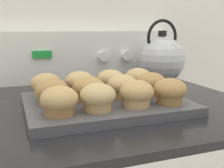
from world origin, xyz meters
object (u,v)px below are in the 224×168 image
(muffin_r0_c3, at_px, (170,91))
(muffin_r2_c0, at_px, (46,85))
(muffin_r0_c2, at_px, (136,94))
(muffin_r1_c1, at_px, (89,89))
(tea_kettle, at_px, (162,59))
(muffin_r0_c1, at_px, (98,97))
(muffin_r2_c1, at_px, (79,82))
(muffin_r0_c0, at_px, (59,101))
(muffin_pan, at_px, (105,104))
(muffin_r2_c3, at_px, (138,78))
(muffin_r2_c2, at_px, (109,80))
(muffin_r1_c2, at_px, (122,86))
(muffin_r1_c3, at_px, (151,84))
(muffin_r1_c0, at_px, (52,92))

(muffin_r0_c3, bearing_deg, muffin_r2_c0, 146.61)
(muffin_r0_c2, bearing_deg, muffin_r2_c0, 136.05)
(muffin_r1_c1, bearing_deg, muffin_r2_c0, 136.93)
(muffin_r1_c1, distance_m, tea_kettle, 0.43)
(muffin_r0_c1, relative_size, tea_kettle, 0.34)
(muffin_r0_c2, relative_size, muffin_r2_c1, 1.00)
(muffin_r0_c2, bearing_deg, muffin_r0_c0, -179.06)
(muffin_pan, distance_m, muffin_r2_c3, 0.17)
(muffin_r2_c2, bearing_deg, muffin_r1_c2, -88.15)
(muffin_r2_c1, bearing_deg, muffin_r0_c0, -115.73)
(muffin_r2_c2, relative_size, muffin_r2_c3, 1.00)
(muffin_r0_c3, bearing_deg, muffin_r0_c2, 177.58)
(muffin_r1_c3, height_order, muffin_r2_c0, same)
(muffin_r1_c1, bearing_deg, muffin_r1_c0, 178.38)
(muffin_r1_c0, bearing_deg, muffin_r2_c2, 25.99)
(muffin_r2_c3, bearing_deg, muffin_r0_c3, -90.54)
(muffin_r1_c2, height_order, muffin_r1_c3, same)
(muffin_pan, distance_m, muffin_r1_c0, 0.14)
(muffin_r1_c3, height_order, muffin_r2_c1, same)
(muffin_r1_c3, bearing_deg, muffin_r1_c2, -178.79)
(muffin_r2_c3, bearing_deg, tea_kettle, 42.63)
(muffin_r1_c0, relative_size, muffin_r2_c2, 1.00)
(muffin_r1_c1, relative_size, muffin_r1_c2, 1.00)
(muffin_r0_c1, bearing_deg, muffin_r0_c0, -178.41)
(muffin_r0_c0, distance_m, muffin_r2_c2, 0.25)
(muffin_r1_c2, distance_m, muffin_r2_c0, 0.20)
(muffin_pan, distance_m, muffin_r0_c2, 0.11)
(muffin_r0_c1, distance_m, muffin_r2_c2, 0.20)
(muffin_pan, bearing_deg, muffin_r1_c1, 179.54)
(muffin_r0_c1, relative_size, muffin_r2_c3, 1.00)
(muffin_r0_c1, bearing_deg, muffin_r2_c0, 117.06)
(muffin_r0_c0, bearing_deg, tea_kettle, 37.64)
(muffin_pan, relative_size, muffin_r1_c1, 5.03)
(muffin_r1_c3, xyz_separation_m, tea_kettle, (0.17, 0.25, 0.04))
(muffin_r2_c2, bearing_deg, muffin_r2_c3, 0.67)
(muffin_r1_c2, bearing_deg, muffin_r2_c2, 91.85)
(muffin_r0_c0, height_order, muffin_r2_c1, same)
(muffin_r0_c2, height_order, muffin_r2_c1, same)
(muffin_r0_c0, bearing_deg, muffin_r1_c3, 19.19)
(muffin_r1_c1, distance_m, muffin_r2_c3, 0.20)
(muffin_r0_c3, bearing_deg, muffin_r2_c1, 134.71)
(muffin_r0_c0, relative_size, muffin_r2_c1, 1.00)
(muffin_r0_c2, xyz_separation_m, muffin_r2_c3, (0.09, 0.18, 0.00))
(muffin_r0_c2, bearing_deg, muffin_pan, 117.02)
(muffin_r0_c0, bearing_deg, muffin_r1_c1, 45.70)
(muffin_r1_c3, bearing_deg, muffin_r2_c3, 88.13)
(muffin_r0_c2, relative_size, muffin_r1_c1, 1.00)
(muffin_r0_c0, xyz_separation_m, muffin_r2_c2, (0.17, 0.18, 0.00))
(muffin_r2_c0, xyz_separation_m, muffin_r2_c1, (0.09, 0.00, 0.00))
(muffin_r1_c3, bearing_deg, muffin_r0_c0, -160.81)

